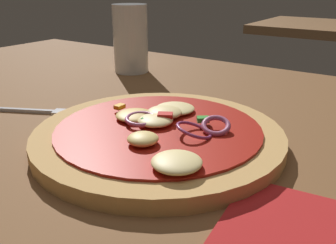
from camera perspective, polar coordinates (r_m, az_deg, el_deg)
name	(u,v)px	position (r m, az deg, el deg)	size (l,w,h in m)	color
dining_table	(130,141)	(0.49, -5.92, -2.92)	(1.37, 0.88, 0.04)	brown
pizza	(159,134)	(0.43, -1.44, -1.92)	(0.29, 0.29, 0.04)	tan
fork	(42,111)	(0.56, -19.04, 1.58)	(0.15, 0.08, 0.01)	silver
beer_glass	(131,41)	(0.77, -5.85, 12.42)	(0.07, 0.07, 0.14)	silver
napkin	(325,239)	(0.31, 23.26, -16.48)	(0.17, 0.13, 0.00)	#B21E1E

